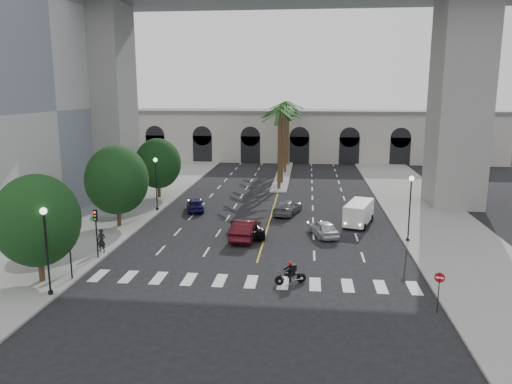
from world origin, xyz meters
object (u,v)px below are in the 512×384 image
Objects in this scene: car_e at (195,205)px; do_not_enter_sign at (439,284)px; car_b at (245,229)px; pedestrian_a at (102,241)px; car_a at (323,228)px; pedestrian_b at (65,220)px; traffic_signal_far at (96,226)px; lamp_post_right at (410,203)px; lamp_post_left_far at (156,179)px; motorcycle_rider at (291,274)px; traffic_signal_near at (69,243)px; car_d at (287,207)px; cargo_van at (359,212)px; car_c at (247,227)px; lamp_post_left_near at (46,244)px.

do_not_enter_sign reaches higher than car_e.
car_b is 2.81× the size of pedestrian_a.
car_a is 2.49× the size of pedestrian_b.
traffic_signal_far reaches higher than pedestrian_a.
lamp_post_right is 1.08× the size of car_b.
car_e is at bearing 6.63° from lamp_post_left_far.
do_not_enter_sign is (22.03, -7.57, 0.64)m from pedestrian_a.
motorcycle_rider is (13.92, -17.57, -2.55)m from lamp_post_left_far.
car_e is at bearing -49.32° from car_a.
traffic_signal_near is at bearing 17.13° from car_a.
pedestrian_b is (-5.90, 10.97, -1.57)m from traffic_signal_near.
car_b is (9.90, -8.43, -2.40)m from lamp_post_left_far.
do_not_enter_sign is at bearing -45.10° from motorcycle_rider.
car_e is (-19.03, 8.44, -2.56)m from lamp_post_right.
car_d is (-9.90, 8.16, -2.54)m from lamp_post_right.
cargo_van is (5.47, 14.44, 0.48)m from motorcycle_rider.
car_c reaches higher than car_e.
car_e is 16.04m from cargo_van.
car_d is at bearing 55.55° from traffic_signal_near.
pedestrian_a is (-16.29, -6.33, 0.36)m from car_a.
lamp_post_left_near is 17.10m from car_c.
do_not_enter_sign is (27.74, -13.35, 0.73)m from pedestrian_b.
car_e is 2.45× the size of pedestrian_b.
pedestrian_b is at bearing 130.28° from traffic_signal_far.
cargo_van is at bearing -148.27° from car_a.
pedestrian_a is (-3.87, -13.75, 0.37)m from car_e.
traffic_signal_far reaches higher than motorcycle_rider.
traffic_signal_near reaches higher than cargo_van.
traffic_signal_far is 9.26m from pedestrian_b.
traffic_signal_near is (0.10, -18.50, -0.71)m from lamp_post_left_far.
lamp_post_right is 1.37× the size of car_e.
traffic_signal_near is at bearing 34.14° from car_c.
car_c is 10.38m from cargo_van.
do_not_enter_sign is at bearing 116.81° from car_c.
motorcycle_rider is at bearing 108.76° from car_d.
traffic_signal_near reaches higher than pedestrian_b.
motorcycle_rider is (13.92, 3.43, -2.55)m from lamp_post_left_near.
car_c is at bearing 176.85° from lamp_post_right.
traffic_signal_far reaches higher than cargo_van.
car_d is 2.65× the size of pedestrian_a.
car_b is at bearing 86.19° from car_d.
pedestrian_b is at bearing 24.08° from car_e.
lamp_post_left_far is at bearing 95.35° from pedestrian_a.
do_not_enter_sign is at bearing 128.69° from car_d.
car_a is at bearing -112.54° from cargo_van.
lamp_post_left_far is at bearing 105.80° from motorcycle_rider.
lamp_post_left_far is 13.22m from car_b.
pedestrian_b is (-15.70, 0.90, 0.13)m from car_b.
car_d is (3.00, 7.45, -0.03)m from car_c.
pedestrian_a reaches higher than pedestrian_b.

